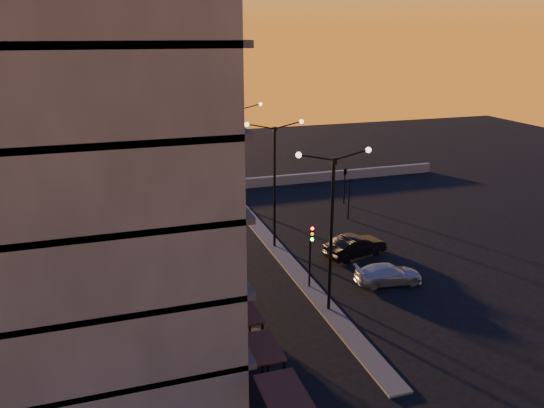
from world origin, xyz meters
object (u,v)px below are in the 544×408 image
(traffic_light_main, at_px, (311,246))
(car_sedan, at_px, (355,246))
(streetlamp_mid, at_px, (275,175))
(car_wagon, at_px, (388,274))
(car_hatchback, at_px, (228,339))

(traffic_light_main, xyz_separation_m, car_sedan, (5.00, 3.78, -2.11))
(streetlamp_mid, xyz_separation_m, traffic_light_main, (0.00, -7.13, -2.70))
(traffic_light_main, bearing_deg, streetlamp_mid, 90.00)
(traffic_light_main, distance_m, car_wagon, 5.60)
(car_hatchback, bearing_deg, car_sedan, -46.99)
(car_sedan, relative_size, car_wagon, 1.08)
(car_wagon, bearing_deg, streetlamp_mid, 40.38)
(car_sedan, xyz_separation_m, car_wagon, (0.07, -4.57, -0.15))
(streetlamp_mid, relative_size, car_sedan, 2.02)
(car_sedan, bearing_deg, car_wagon, 166.50)
(traffic_light_main, relative_size, car_wagon, 0.98)
(streetlamp_mid, height_order, car_sedan, streetlamp_mid)
(streetlamp_mid, distance_m, car_sedan, 7.71)
(car_hatchback, distance_m, car_sedan, 14.50)
(car_sedan, bearing_deg, car_hatchback, 113.19)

